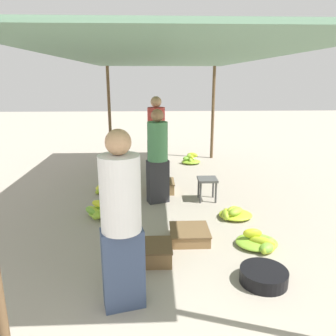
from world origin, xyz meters
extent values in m
cylinder|color=brown|center=(-1.38, 6.92, 1.22)|extent=(0.08, 0.08, 2.44)
cylinder|color=brown|center=(1.38, 6.92, 1.22)|extent=(0.08, 0.08, 2.44)
cube|color=#567A60|center=(0.00, 3.61, 2.46)|extent=(3.15, 7.02, 0.04)
cube|color=#384766|center=(-0.51, 0.89, 0.40)|extent=(0.43, 0.30, 0.81)
cylinder|color=white|center=(-0.51, 0.89, 1.16)|extent=(0.45, 0.45, 0.70)
sphere|color=tan|center=(-0.51, 0.89, 1.62)|extent=(0.23, 0.23, 0.23)
cube|color=#4C4C4C|center=(0.74, 3.69, 0.39)|extent=(0.34, 0.34, 0.04)
cylinder|color=#4C4C4C|center=(0.61, 3.55, 0.19)|extent=(0.04, 0.04, 0.37)
cylinder|color=#4C4C4C|center=(0.88, 3.55, 0.19)|extent=(0.04, 0.04, 0.37)
cylinder|color=#4C4C4C|center=(0.61, 3.82, 0.19)|extent=(0.04, 0.04, 0.37)
cylinder|color=#4C4C4C|center=(0.88, 3.82, 0.19)|extent=(0.04, 0.04, 0.37)
cylinder|color=black|center=(0.97, 1.20, 0.08)|extent=(0.51, 0.51, 0.15)
ellipsoid|color=#A7C72E|center=(-1.15, 5.83, 0.10)|extent=(0.24, 0.19, 0.14)
ellipsoid|color=#80B735|center=(-1.14, 5.84, 0.07)|extent=(0.18, 0.29, 0.13)
ellipsoid|color=yellow|center=(-1.15, 5.80, 0.08)|extent=(0.17, 0.27, 0.09)
ellipsoid|color=#CCD628|center=(-1.04, 5.97, 0.08)|extent=(0.33, 0.24, 0.13)
ellipsoid|color=yellow|center=(-1.17, 5.95, 0.06)|extent=(0.15, 0.22, 0.12)
ellipsoid|color=#B1CB2C|center=(-1.04, 5.85, 0.05)|extent=(0.46, 0.40, 0.10)
ellipsoid|color=#B3CC2C|center=(-1.09, 4.31, 0.09)|extent=(0.16, 0.28, 0.13)
ellipsoid|color=#76B437|center=(-1.10, 4.37, 0.10)|extent=(0.28, 0.24, 0.13)
ellipsoid|color=#81B835|center=(-1.17, 4.12, 0.06)|extent=(0.21, 0.32, 0.13)
ellipsoid|color=yellow|center=(-1.15, 4.14, 0.05)|extent=(0.29, 0.27, 0.10)
ellipsoid|color=#91BE32|center=(-1.14, 4.36, 0.08)|extent=(0.24, 0.20, 0.13)
ellipsoid|color=#ABC92E|center=(-1.24, 4.16, 0.05)|extent=(0.26, 0.37, 0.10)
ellipsoid|color=#BBCF2B|center=(-1.23, 4.44, 0.05)|extent=(0.27, 0.22, 0.10)
ellipsoid|color=yellow|center=(-1.10, 4.30, 0.05)|extent=(0.53, 0.46, 0.10)
ellipsoid|color=yellow|center=(-1.08, 5.11, 0.15)|extent=(0.14, 0.24, 0.13)
ellipsoid|color=#98C131|center=(-1.04, 5.27, 0.07)|extent=(0.29, 0.31, 0.13)
ellipsoid|color=yellow|center=(-0.86, 5.12, 0.05)|extent=(0.29, 0.33, 0.11)
ellipsoid|color=#73B237|center=(-1.09, 5.14, 0.12)|extent=(0.27, 0.30, 0.14)
ellipsoid|color=#C6D429|center=(-1.15, 5.12, 0.10)|extent=(0.29, 0.29, 0.13)
ellipsoid|color=#8CBC33|center=(-1.18, 5.02, 0.07)|extent=(0.18, 0.23, 0.10)
ellipsoid|color=#AFCA2D|center=(-1.07, 5.13, 0.05)|extent=(0.49, 0.43, 0.10)
ellipsoid|color=yellow|center=(-1.09, 3.02, 0.23)|extent=(0.28, 0.24, 0.11)
ellipsoid|color=yellow|center=(-1.15, 3.06, 0.08)|extent=(0.27, 0.34, 0.14)
ellipsoid|color=#73B237|center=(-1.22, 3.04, 0.10)|extent=(0.27, 0.28, 0.11)
ellipsoid|color=#9FC430|center=(-1.18, 3.04, 0.12)|extent=(0.31, 0.27, 0.10)
ellipsoid|color=#83B935|center=(-1.06, 3.14, 0.11)|extent=(0.27, 0.28, 0.10)
ellipsoid|color=#93BF32|center=(-1.07, 2.90, 0.09)|extent=(0.25, 0.33, 0.12)
ellipsoid|color=#87BA34|center=(-1.07, 3.05, 0.05)|extent=(0.38, 0.33, 0.10)
ellipsoid|color=#B4CC2C|center=(1.24, 1.81, 0.06)|extent=(0.26, 0.24, 0.11)
ellipsoid|color=#B8CE2B|center=(1.18, 1.91, 0.10)|extent=(0.34, 0.24, 0.13)
ellipsoid|color=#C9D528|center=(1.08, 2.02, 0.17)|extent=(0.25, 0.11, 0.13)
ellipsoid|color=#77B437|center=(1.20, 1.80, 0.08)|extent=(0.27, 0.26, 0.12)
ellipsoid|color=#7EB735|center=(1.27, 1.95, 0.06)|extent=(0.30, 0.32, 0.12)
ellipsoid|color=#9FC430|center=(1.19, 1.81, 0.07)|extent=(0.20, 0.26, 0.13)
ellipsoid|color=#85BA34|center=(1.14, 2.00, 0.05)|extent=(0.55, 0.48, 0.10)
ellipsoid|color=#B8CE2B|center=(1.07, 2.94, 0.11)|extent=(0.24, 0.24, 0.12)
ellipsoid|color=#A0C42F|center=(0.91, 2.84, 0.07)|extent=(0.16, 0.28, 0.15)
ellipsoid|color=#95C031|center=(1.06, 2.83, 0.14)|extent=(0.32, 0.31, 0.12)
ellipsoid|color=#ADCA2D|center=(1.02, 2.89, 0.13)|extent=(0.26, 0.24, 0.14)
ellipsoid|color=yellow|center=(0.95, 2.88, 0.10)|extent=(0.16, 0.28, 0.09)
ellipsoid|color=#B1CB2C|center=(1.07, 2.90, 0.05)|extent=(0.53, 0.46, 0.10)
ellipsoid|color=#89BB34|center=(0.70, 6.33, 0.09)|extent=(0.18, 0.25, 0.11)
ellipsoid|color=#BACF2B|center=(0.78, 6.34, 0.22)|extent=(0.32, 0.28, 0.12)
ellipsoid|color=#74B337|center=(0.63, 6.30, 0.14)|extent=(0.26, 0.25, 0.11)
ellipsoid|color=#BBCF2B|center=(0.72, 6.34, 0.17)|extent=(0.23, 0.30, 0.14)
ellipsoid|color=#8EBD33|center=(0.72, 6.24, 0.10)|extent=(0.13, 0.22, 0.14)
ellipsoid|color=#88BB34|center=(0.72, 6.34, 0.19)|extent=(0.26, 0.24, 0.14)
ellipsoid|color=#91BE32|center=(0.74, 6.31, 0.05)|extent=(0.49, 0.42, 0.10)
cube|color=#9E7A4C|center=(-0.07, 4.18, 0.10)|extent=(0.48, 0.48, 0.20)
cube|color=brown|center=(-0.07, 4.18, 0.21)|extent=(0.50, 0.50, 0.02)
cube|color=olive|center=(0.27, 2.19, 0.07)|extent=(0.51, 0.51, 0.15)
cube|color=brown|center=(0.27, 2.19, 0.16)|extent=(0.53, 0.53, 0.02)
cube|color=brown|center=(-0.23, 1.70, 0.10)|extent=(0.44, 0.44, 0.19)
cube|color=brown|center=(-0.23, 1.70, 0.20)|extent=(0.45, 0.45, 0.02)
cube|color=#2D2D33|center=(-0.15, 5.20, 0.41)|extent=(0.41, 0.25, 0.82)
cylinder|color=#BF3833|center=(-0.15, 5.20, 1.18)|extent=(0.41, 0.41, 0.71)
sphere|color=tan|center=(-0.15, 5.20, 1.65)|extent=(0.23, 0.23, 0.23)
cube|color=#2D2D33|center=(-0.14, 3.64, 0.38)|extent=(0.41, 0.31, 0.77)
cylinder|color=#4C8C59|center=(-0.14, 3.64, 1.10)|extent=(0.45, 0.45, 0.67)
sphere|color=#9E704C|center=(-0.14, 3.64, 1.54)|extent=(0.22, 0.22, 0.22)
camera|label=1|loc=(-0.20, -1.85, 2.15)|focal=35.00mm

